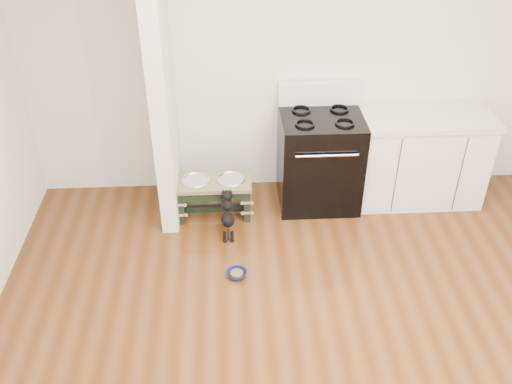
# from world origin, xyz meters

# --- Properties ---
(ground) EXTENTS (5.00, 5.00, 0.00)m
(ground) POSITION_xyz_m (0.00, 0.00, 0.00)
(ground) COLOR #4E280D
(ground) RESTS_ON ground
(room_shell) EXTENTS (5.00, 5.00, 5.00)m
(room_shell) POSITION_xyz_m (0.00, 0.00, 1.62)
(room_shell) COLOR silver
(room_shell) RESTS_ON ground
(partition_wall) EXTENTS (0.15, 0.80, 2.70)m
(partition_wall) POSITION_xyz_m (-1.18, 2.10, 1.35)
(partition_wall) COLOR silver
(partition_wall) RESTS_ON ground
(oven_range) EXTENTS (0.76, 0.69, 1.14)m
(oven_range) POSITION_xyz_m (0.25, 2.16, 0.48)
(oven_range) COLOR black
(oven_range) RESTS_ON ground
(cabinet_run) EXTENTS (1.24, 0.64, 0.91)m
(cabinet_run) POSITION_xyz_m (1.23, 2.18, 0.45)
(cabinet_run) COLOR white
(cabinet_run) RESTS_ON ground
(dog_feeder) EXTENTS (0.70, 0.38, 0.40)m
(dog_feeder) POSITION_xyz_m (-0.77, 1.97, 0.27)
(dog_feeder) COLOR black
(dog_feeder) RESTS_ON ground
(puppy) EXTENTS (0.12, 0.36, 0.43)m
(puppy) POSITION_xyz_m (-0.64, 1.65, 0.23)
(puppy) COLOR black
(puppy) RESTS_ON ground
(floor_bowl) EXTENTS (0.19, 0.19, 0.05)m
(floor_bowl) POSITION_xyz_m (-0.58, 1.08, 0.03)
(floor_bowl) COLOR navy
(floor_bowl) RESTS_ON ground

